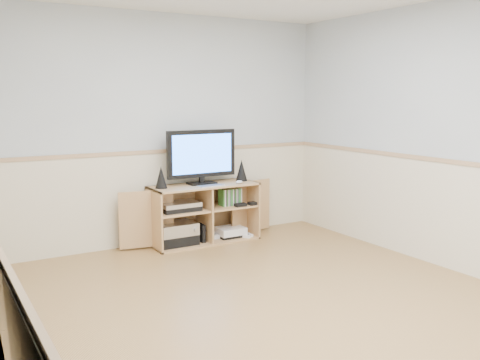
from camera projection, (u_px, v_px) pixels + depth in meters
name	position (u px, v px, depth m)	size (l,w,h in m)	color
room	(259.00, 151.00, 3.98)	(4.04, 4.54, 2.54)	tan
media_cabinet	(202.00, 212.00, 6.00)	(1.89, 0.45, 0.65)	tan
monitor	(202.00, 155.00, 5.89)	(0.81, 0.18, 0.60)	black
speaker_left	(161.00, 177.00, 5.65)	(0.13, 0.13, 0.23)	black
speaker_right	(242.00, 170.00, 6.15)	(0.13, 0.13, 0.24)	black
keyboard	(211.00, 186.00, 5.79)	(0.29, 0.12, 0.01)	silver
mouse	(239.00, 182.00, 5.97)	(0.10, 0.06, 0.04)	white
av_components	(178.00, 226.00, 5.80)	(0.51, 0.31, 0.47)	black
game_consoles	(229.00, 232.00, 6.14)	(0.45, 0.30, 0.11)	white
game_cases	(230.00, 197.00, 6.07)	(0.24, 0.14, 0.19)	#3F8C3F
wall_outlet	(238.00, 182.00, 6.40)	(0.12, 0.03, 0.12)	white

